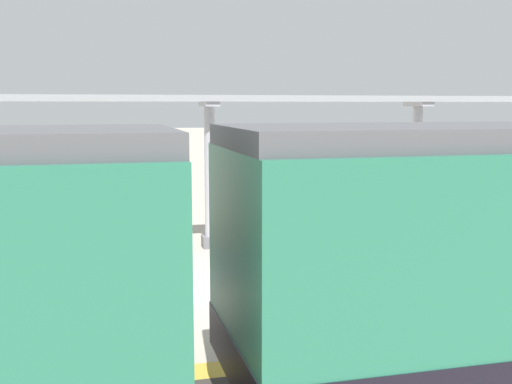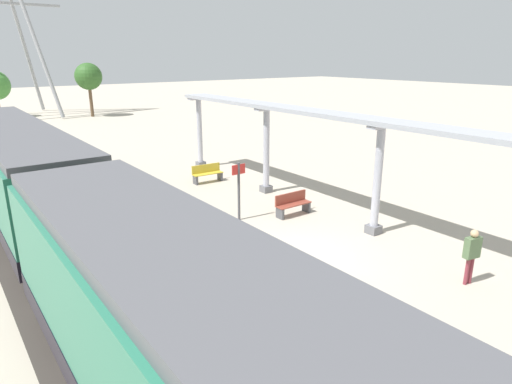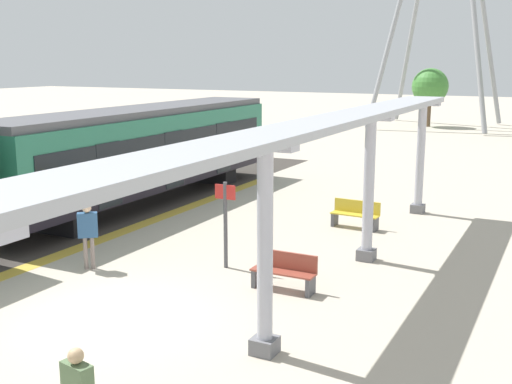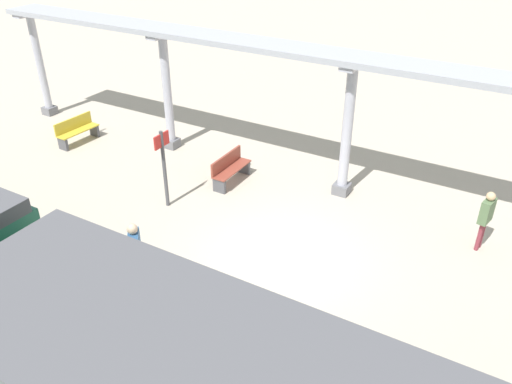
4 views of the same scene
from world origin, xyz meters
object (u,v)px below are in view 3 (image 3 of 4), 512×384
(bench_mid_platform, at_px, (284,271))
(platform_info_sign, at_px, (225,216))
(canopy_pillar_fourth, at_px, (369,188))
(train_far_carriage, at_px, (144,153))
(passenger_waiting_near_edge, at_px, (88,228))
(bench_near_end, at_px, (356,214))
(canopy_pillar_third, at_px, (265,250))
(canopy_pillar_fifth, at_px, (420,158))

(bench_mid_platform, distance_m, platform_info_sign, 2.29)
(canopy_pillar_fourth, distance_m, platform_info_sign, 3.75)
(train_far_carriage, xyz_separation_m, passenger_waiting_near_edge, (3.36, -6.86, -0.79))
(canopy_pillar_fourth, xyz_separation_m, bench_mid_platform, (-1.02, -2.96, -1.48))
(canopy_pillar_fourth, height_order, bench_mid_platform, canopy_pillar_fourth)
(train_far_carriage, bearing_deg, bench_near_end, -0.10)
(canopy_pillar_third, xyz_separation_m, passenger_waiting_near_edge, (-5.99, 2.24, -0.87))
(canopy_pillar_fifth, bearing_deg, canopy_pillar_fourth, -90.00)
(canopy_pillar_fifth, relative_size, platform_info_sign, 1.72)
(train_far_carriage, relative_size, bench_mid_platform, 9.42)
(bench_near_end, distance_m, bench_mid_platform, 5.99)
(canopy_pillar_third, height_order, platform_info_sign, canopy_pillar_third)
(passenger_waiting_near_edge, bearing_deg, canopy_pillar_fourth, 32.58)
(train_far_carriage, distance_m, canopy_pillar_fourth, 9.83)
(train_far_carriage, xyz_separation_m, platform_info_sign, (6.36, -5.23, -0.51))
(bench_mid_platform, bearing_deg, passenger_waiting_near_edge, -170.12)
(canopy_pillar_third, distance_m, canopy_pillar_fourth, 6.07)
(canopy_pillar_fourth, xyz_separation_m, passenger_waiting_near_edge, (-5.99, -3.83, -0.87))
(canopy_pillar_third, height_order, canopy_pillar_fifth, same)
(canopy_pillar_fifth, bearing_deg, train_far_carriage, -162.96)
(canopy_pillar_fourth, distance_m, bench_near_end, 3.60)
(bench_mid_platform, bearing_deg, train_far_carriage, 144.25)
(train_far_carriage, xyz_separation_m, canopy_pillar_fifth, (9.35, 2.86, 0.09))
(train_far_carriage, distance_m, canopy_pillar_third, 13.04)
(train_far_carriage, distance_m, bench_mid_platform, 10.36)
(train_far_carriage, relative_size, canopy_pillar_fifth, 3.73)
(canopy_pillar_third, bearing_deg, bench_mid_platform, 108.15)
(passenger_waiting_near_edge, bearing_deg, bench_near_end, 55.51)
(canopy_pillar_fourth, relative_size, passenger_waiting_near_edge, 2.27)
(canopy_pillar_fourth, bearing_deg, canopy_pillar_third, -90.00)
(platform_info_sign, bearing_deg, train_far_carriage, 140.58)
(platform_info_sign, bearing_deg, passenger_waiting_near_edge, -151.46)
(canopy_pillar_fourth, relative_size, bench_near_end, 2.49)
(canopy_pillar_fourth, xyz_separation_m, platform_info_sign, (-2.99, -2.19, -0.59))
(train_far_carriage, height_order, passenger_waiting_near_edge, train_far_carriage)
(canopy_pillar_third, bearing_deg, passenger_waiting_near_edge, 159.51)
(canopy_pillar_fifth, height_order, bench_mid_platform, canopy_pillar_fifth)
(bench_near_end, bearing_deg, canopy_pillar_fourth, -66.94)
(platform_info_sign, relative_size, passenger_waiting_near_edge, 1.32)
(canopy_pillar_third, distance_m, passenger_waiting_near_edge, 6.45)
(bench_near_end, bearing_deg, canopy_pillar_third, -81.95)
(bench_near_end, bearing_deg, train_far_carriage, 179.90)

